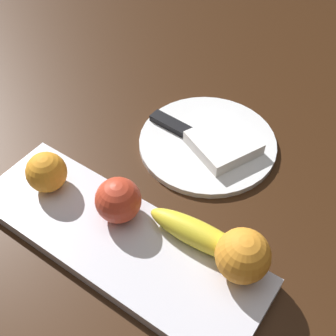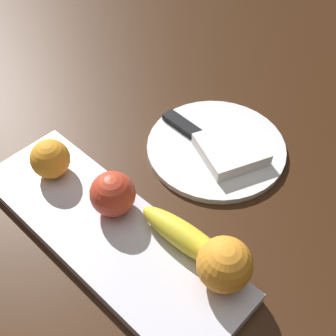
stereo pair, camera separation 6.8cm
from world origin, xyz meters
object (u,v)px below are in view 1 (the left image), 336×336
Objects in this scene: orange_near_banana at (243,256)px; knife at (179,129)px; orange_near_apple at (46,172)px; fruit_tray at (120,238)px; dinner_plate at (208,143)px; banana at (199,235)px; folded_napkin at (223,143)px; apple at (118,200)px.

orange_near_banana reaches higher than knife.
orange_near_apple is 0.35× the size of knife.
orange_near_apple is 0.86× the size of orange_near_banana.
orange_near_banana is at bearing 16.03° from fruit_tray.
dinner_plate is at bearing 90.00° from fruit_tray.
banana is 0.25m from orange_near_apple.
folded_napkin is 0.56× the size of knife.
dinner_plate is (-0.10, 0.19, -0.04)m from banana.
fruit_tray is 7.20× the size of orange_near_apple.
apple is 0.23m from dinner_plate.
dinner_plate is at bearing 84.44° from apple.
orange_near_banana is at bearing -8.00° from banana.
orange_near_apple reaches higher than fruit_tray.
fruit_tray is 0.12m from banana.
folded_napkin is at bearing 106.48° from banana.
folded_napkin reaches higher than fruit_tray.
apple is at bearing -103.32° from folded_napkin.
orange_near_banana reaches higher than dinner_plate.
orange_near_banana is at bearing -49.36° from dinner_plate.
folded_napkin is (0.03, 0.25, 0.01)m from fruit_tray.
fruit_tray is 0.06m from apple.
dinner_plate is 2.41× the size of folded_napkin.
orange_near_banana reaches higher than orange_near_apple.
orange_near_apple is (-0.13, -0.02, -0.00)m from apple.
apple is 0.67× the size of folded_napkin.
apple is 0.38× the size of knife.
fruit_tray is at bearing -163.97° from orange_near_banana.
orange_near_apple is (-0.15, 0.01, 0.04)m from fruit_tray.
banana is at bearing -62.25° from dinner_plate.
banana is 0.88× the size of knife.
fruit_tray is 0.15m from orange_near_apple.
fruit_tray is 0.18m from orange_near_banana.
apple is (-0.02, 0.03, 0.05)m from fruit_tray.
orange_near_banana is 0.27m from dinner_plate.
folded_napkin is (0.03, 0.00, 0.02)m from dinner_plate.
orange_near_banana is (0.07, -0.01, 0.02)m from banana.
orange_near_banana reaches higher than folded_napkin.
orange_near_banana is (0.32, 0.04, 0.01)m from orange_near_apple.
fruit_tray is at bearing -90.00° from dinner_plate.
banana is 1.57× the size of folded_napkin.
orange_near_apple is 0.26× the size of dinner_plate.
apple reaches higher than orange_near_apple.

